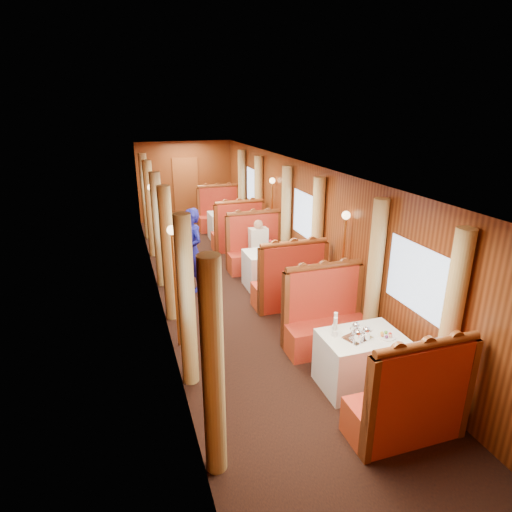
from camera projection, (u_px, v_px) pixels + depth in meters
name	position (u px, v px, depth m)	size (l,w,h in m)	color
floor	(236.00, 290.00, 8.70)	(3.00, 12.00, 0.01)	black
ceiling	(234.00, 166.00, 7.87)	(3.00, 12.00, 0.01)	silver
wall_far	(186.00, 181.00, 13.66)	(3.00, 2.50, 0.01)	brown
wall_near	(466.00, 467.00, 2.90)	(3.00, 2.50, 0.01)	brown
wall_left	(156.00, 238.00, 7.85)	(12.00, 2.50, 0.01)	brown
wall_right	(306.00, 225.00, 8.72)	(12.00, 2.50, 0.01)	brown
doorway_far	(186.00, 189.00, 13.72)	(0.80, 0.04, 2.00)	brown
table_near	(360.00, 360.00, 5.66)	(1.05, 0.72, 0.75)	white
banquette_near_fwd	(408.00, 406.00, 4.73)	(1.30, 0.55, 1.34)	#A71218
banquette_near_aft	(325.00, 322.00, 6.55)	(1.30, 0.55, 1.34)	#A71218
table_mid	(271.00, 269.00, 8.79)	(1.05, 0.72, 0.75)	white
banquette_mid_fwd	(289.00, 286.00, 7.87)	(1.30, 0.55, 1.34)	#A71218
banquette_mid_aft	(256.00, 252.00, 9.69)	(1.30, 0.55, 1.34)	#A71218
table_far	(228.00, 226.00, 11.93)	(1.05, 0.72, 0.75)	white
banquette_far_fwd	(238.00, 234.00, 11.01)	(1.30, 0.55, 1.34)	#A71218
banquette_far_aft	(220.00, 216.00, 12.83)	(1.30, 0.55, 1.34)	#A71218
tea_tray	(357.00, 338.00, 5.46)	(0.34, 0.26, 0.01)	silver
teapot_left	(357.00, 338.00, 5.34)	(0.17, 0.13, 0.14)	silver
teapot_right	(366.00, 335.00, 5.41)	(0.17, 0.13, 0.14)	silver
teapot_back	(356.00, 329.00, 5.55)	(0.15, 0.11, 0.12)	silver
fruit_plate	(386.00, 336.00, 5.49)	(0.23, 0.23, 0.05)	white
cup_inboard	(335.00, 329.00, 5.48)	(0.08, 0.08, 0.26)	white
cup_outboard	(335.00, 324.00, 5.61)	(0.08, 0.08, 0.26)	white
rose_vase_mid	(270.00, 243.00, 8.62)	(0.06, 0.06, 0.36)	silver
rose_vase_far	(227.00, 207.00, 11.71)	(0.06, 0.06, 0.36)	silver
window_left_near	(187.00, 311.00, 4.65)	(1.20, 0.90, 0.01)	#93ADD1
curtain_left_near_a	(213.00, 371.00, 4.07)	(0.22, 0.22, 2.35)	tan
curtain_left_near_b	(187.00, 303.00, 5.47)	(0.22, 0.22, 2.35)	tan
window_right_near	(417.00, 279.00, 5.51)	(1.20, 0.90, 0.01)	#93ADD1
curtain_right_near_a	(450.00, 327.00, 4.87)	(0.22, 0.22, 2.35)	tan
curtain_right_near_b	(374.00, 278.00, 6.27)	(0.22, 0.22, 2.35)	tan
window_left_mid	(156.00, 228.00, 7.79)	(1.20, 0.90, 0.01)	#93ADD1
curtain_left_mid_a	(168.00, 255.00, 7.21)	(0.22, 0.22, 2.35)	tan
curtain_left_mid_b	(159.00, 230.00, 8.61)	(0.22, 0.22, 2.35)	tan
window_right_mid	(305.00, 216.00, 8.65)	(1.20, 0.90, 0.01)	#93ADD1
curtain_right_mid_a	(317.00, 240.00, 8.01)	(0.22, 0.22, 2.35)	tan
curtain_right_mid_b	(286.00, 220.00, 9.41)	(0.22, 0.22, 2.35)	tan
window_left_far	(143.00, 192.00, 10.93)	(1.20, 0.90, 0.01)	#93ADD1
curtain_left_far_a	(150.00, 209.00, 10.35)	(0.22, 0.22, 2.35)	tan
curtain_left_far_b	(146.00, 197.00, 11.75)	(0.22, 0.22, 2.35)	tan
window_right_far	(253.00, 186.00, 11.79)	(1.20, 0.90, 0.01)	#93ADD1
curtain_right_far_a	(259.00, 202.00, 11.15)	(0.22, 0.22, 2.35)	tan
curtain_right_far_b	(242.00, 191.00, 12.55)	(0.22, 0.22, 2.35)	tan
sconce_left_fore	(174.00, 263.00, 6.26)	(0.14, 0.14, 1.95)	#BF8C3F
sconce_right_fore	(344.00, 244.00, 7.07)	(0.14, 0.14, 1.95)	#BF8C3F
sconce_left_aft	(153.00, 210.00, 9.40)	(0.14, 0.14, 1.95)	#BF8C3F
sconce_right_aft	(272.00, 201.00, 10.21)	(0.14, 0.14, 1.95)	#BF8C3F
steward	(192.00, 250.00, 8.48)	(0.61, 0.40, 1.68)	navy
passenger	(259.00, 241.00, 9.38)	(0.40, 0.44, 0.76)	beige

